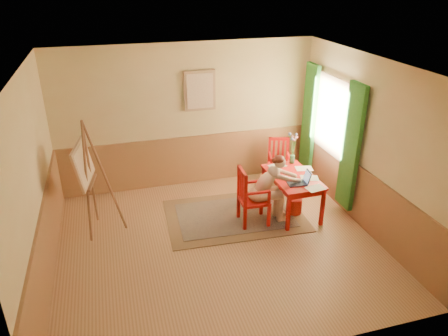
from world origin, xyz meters
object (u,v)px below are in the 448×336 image
object	(u,v)px
chair_left	(251,197)
easel	(86,168)
table	(292,180)
laptop	(300,181)
figure	(269,186)
chair_back	(279,162)

from	to	relation	value
chair_left	easel	distance (m)	2.70
table	easel	xyz separation A→B (m)	(-3.38, 0.36, 0.52)
table	laptop	world-z (taller)	laptop
figure	easel	size ratio (longest dim) A/B	0.62
figure	laptop	size ratio (longest dim) A/B	3.14
easel	figure	bearing A→B (deg)	-10.03
table	laptop	distance (m)	0.33
chair_left	easel	bearing A→B (deg)	168.80
chair_back	laptop	size ratio (longest dim) A/B	2.42
table	chair_left	world-z (taller)	chair_left
chair_left	figure	distance (m)	0.36
table	figure	distance (m)	0.52
table	easel	world-z (taller)	easel
chair_back	easel	size ratio (longest dim) A/B	0.48
laptop	easel	size ratio (longest dim) A/B	0.20
laptop	easel	bearing A→B (deg)	168.96
table	chair_back	xyz separation A→B (m)	(0.22, 1.12, -0.16)
easel	laptop	bearing A→B (deg)	-11.04
chair_left	table	bearing A→B (deg)	10.54
easel	chair_left	bearing A→B (deg)	-11.20
figure	table	bearing A→B (deg)	17.53
chair_back	easel	distance (m)	3.75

